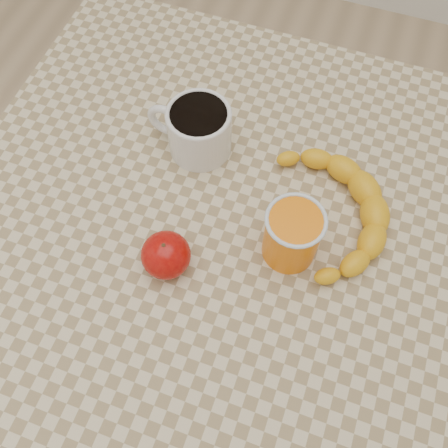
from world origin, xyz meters
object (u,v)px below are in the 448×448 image
(coffee_mug, at_px, (198,129))
(orange_juice_glass, at_px, (292,235))
(apple, at_px, (166,255))
(banana, at_px, (335,211))
(table, at_px, (224,256))

(coffee_mug, distance_m, orange_juice_glass, 0.21)
(coffee_mug, relative_size, apple, 1.57)
(banana, bearing_deg, orange_juice_glass, -144.80)
(table, xyz_separation_m, apple, (-0.05, -0.07, 0.12))
(table, xyz_separation_m, orange_juice_glass, (0.09, 0.00, 0.13))
(orange_juice_glass, relative_size, apple, 1.07)
(coffee_mug, relative_size, banana, 0.44)
(table, distance_m, orange_juice_glass, 0.16)
(orange_juice_glass, bearing_deg, apple, -153.06)
(orange_juice_glass, height_order, banana, orange_juice_glass)
(coffee_mug, bearing_deg, apple, -81.12)
(apple, xyz_separation_m, banana, (0.19, 0.14, -0.01))
(table, height_order, apple, apple)
(table, xyz_separation_m, coffee_mug, (-0.08, 0.12, 0.13))
(apple, bearing_deg, coffee_mug, 98.88)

